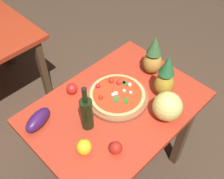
{
  "coord_description": "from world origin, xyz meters",
  "views": [
    {
      "loc": [
        -0.81,
        -0.77,
        2.12
      ],
      "look_at": [
        0.05,
        0.09,
        0.79
      ],
      "focal_mm": 43.22,
      "sensor_mm": 36.0,
      "label": 1
    }
  ],
  "objects_px": {
    "wine_bottle": "(87,113)",
    "tomato_beside_pepper": "(72,89)",
    "pizza_board": "(117,97)",
    "pizza": "(117,94)",
    "pineapple_right": "(153,57)",
    "pineapple_left": "(165,78)",
    "eggplant": "(38,120)",
    "bell_pepper": "(84,147)",
    "tomato_near_board": "(116,148)",
    "melon": "(167,106)",
    "display_table": "(116,115)"
  },
  "relations": [
    {
      "from": "pizza_board",
      "to": "bell_pepper",
      "type": "bearing_deg",
      "value": -160.7
    },
    {
      "from": "melon",
      "to": "wine_bottle",
      "type": "bearing_deg",
      "value": 143.89
    },
    {
      "from": "pineapple_right",
      "to": "eggplant",
      "type": "height_order",
      "value": "pineapple_right"
    },
    {
      "from": "pizza_board",
      "to": "wine_bottle",
      "type": "height_order",
      "value": "wine_bottle"
    },
    {
      "from": "pizza_board",
      "to": "tomato_beside_pepper",
      "type": "xyz_separation_m",
      "value": [
        -0.18,
        0.26,
        0.02
      ]
    },
    {
      "from": "pineapple_left",
      "to": "tomato_beside_pepper",
      "type": "height_order",
      "value": "pineapple_left"
    },
    {
      "from": "bell_pepper",
      "to": "tomato_near_board",
      "type": "bearing_deg",
      "value": -45.05
    },
    {
      "from": "display_table",
      "to": "bell_pepper",
      "type": "relative_size",
      "value": 11.45
    },
    {
      "from": "pineapple_right",
      "to": "bell_pepper",
      "type": "relative_size",
      "value": 3.11
    },
    {
      "from": "bell_pepper",
      "to": "display_table",
      "type": "bearing_deg",
      "value": 16.06
    },
    {
      "from": "tomato_beside_pepper",
      "to": "pizza_board",
      "type": "bearing_deg",
      "value": -54.99
    },
    {
      "from": "pineapple_right",
      "to": "pineapple_left",
      "type": "bearing_deg",
      "value": -121.33
    },
    {
      "from": "wine_bottle",
      "to": "tomato_beside_pepper",
      "type": "relative_size",
      "value": 4.51
    },
    {
      "from": "wine_bottle",
      "to": "tomato_near_board",
      "type": "height_order",
      "value": "wine_bottle"
    },
    {
      "from": "bell_pepper",
      "to": "eggplant",
      "type": "relative_size",
      "value": 0.5
    },
    {
      "from": "display_table",
      "to": "pineapple_left",
      "type": "relative_size",
      "value": 3.41
    },
    {
      "from": "eggplant",
      "to": "tomato_beside_pepper",
      "type": "relative_size",
      "value": 2.68
    },
    {
      "from": "melon",
      "to": "eggplant",
      "type": "height_order",
      "value": "melon"
    },
    {
      "from": "pizza",
      "to": "pineapple_right",
      "type": "xyz_separation_m",
      "value": [
        0.36,
        0.0,
        0.1
      ]
    },
    {
      "from": "tomato_beside_pepper",
      "to": "bell_pepper",
      "type": "bearing_deg",
      "value": -120.63
    },
    {
      "from": "pineapple_right",
      "to": "tomato_beside_pepper",
      "type": "relative_size",
      "value": 4.17
    },
    {
      "from": "pineapple_right",
      "to": "tomato_near_board",
      "type": "height_order",
      "value": "pineapple_right"
    },
    {
      "from": "pineapple_left",
      "to": "pizza",
      "type": "bearing_deg",
      "value": 142.09
    },
    {
      "from": "display_table",
      "to": "pizza_board",
      "type": "relative_size",
      "value": 2.76
    },
    {
      "from": "melon",
      "to": "tomato_beside_pepper",
      "type": "xyz_separation_m",
      "value": [
        -0.29,
        0.57,
        -0.06
      ]
    },
    {
      "from": "bell_pepper",
      "to": "tomato_near_board",
      "type": "xyz_separation_m",
      "value": [
        0.13,
        -0.13,
        -0.01
      ]
    },
    {
      "from": "bell_pepper",
      "to": "tomato_beside_pepper",
      "type": "bearing_deg",
      "value": 59.37
    },
    {
      "from": "melon",
      "to": "eggplant",
      "type": "bearing_deg",
      "value": 139.85
    },
    {
      "from": "pizza",
      "to": "pineapple_right",
      "type": "bearing_deg",
      "value": 0.3
    },
    {
      "from": "wine_bottle",
      "to": "eggplant",
      "type": "height_order",
      "value": "wine_bottle"
    },
    {
      "from": "wine_bottle",
      "to": "display_table",
      "type": "bearing_deg",
      "value": -3.48
    },
    {
      "from": "pizza",
      "to": "melon",
      "type": "xyz_separation_m",
      "value": [
        0.11,
        -0.32,
        0.05
      ]
    },
    {
      "from": "wine_bottle",
      "to": "bell_pepper",
      "type": "height_order",
      "value": "wine_bottle"
    },
    {
      "from": "display_table",
      "to": "tomato_near_board",
      "type": "xyz_separation_m",
      "value": [
        -0.24,
        -0.23,
        0.14
      ]
    },
    {
      "from": "melon",
      "to": "display_table",
      "type": "bearing_deg",
      "value": 120.55
    },
    {
      "from": "pizza",
      "to": "eggplant",
      "type": "distance_m",
      "value": 0.53
    },
    {
      "from": "melon",
      "to": "tomato_beside_pepper",
      "type": "relative_size",
      "value": 2.51
    },
    {
      "from": "wine_bottle",
      "to": "pizza",
      "type": "bearing_deg",
      "value": 6.04
    },
    {
      "from": "pineapple_left",
      "to": "tomato_beside_pepper",
      "type": "bearing_deg",
      "value": 134.02
    },
    {
      "from": "pizza",
      "to": "pizza_board",
      "type": "bearing_deg",
      "value": -122.8
    },
    {
      "from": "pizza_board",
      "to": "pineapple_left",
      "type": "bearing_deg",
      "value": -36.92
    },
    {
      "from": "tomato_beside_pepper",
      "to": "pineapple_left",
      "type": "bearing_deg",
      "value": -45.98
    },
    {
      "from": "display_table",
      "to": "pizza",
      "type": "distance_m",
      "value": 0.15
    },
    {
      "from": "pineapple_left",
      "to": "melon",
      "type": "distance_m",
      "value": 0.2
    },
    {
      "from": "pizza",
      "to": "bell_pepper",
      "type": "distance_m",
      "value": 0.45
    },
    {
      "from": "pineapple_left",
      "to": "bell_pepper",
      "type": "distance_m",
      "value": 0.68
    },
    {
      "from": "pizza",
      "to": "wine_bottle",
      "type": "xyz_separation_m",
      "value": [
        -0.29,
        -0.03,
        0.09
      ]
    },
    {
      "from": "display_table",
      "to": "eggplant",
      "type": "xyz_separation_m",
      "value": [
        -0.44,
        0.24,
        0.14
      ]
    },
    {
      "from": "pizza_board",
      "to": "pineapple_left",
      "type": "relative_size",
      "value": 1.23
    },
    {
      "from": "tomato_near_board",
      "to": "tomato_beside_pepper",
      "type": "distance_m",
      "value": 0.54
    }
  ]
}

